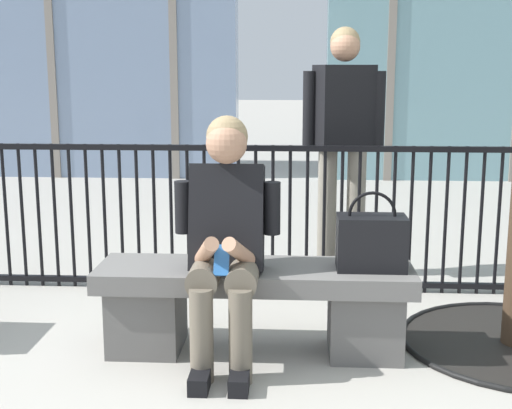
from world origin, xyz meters
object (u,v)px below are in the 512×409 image
(stone_bench, at_px, (255,300))
(handbag_on_bench, at_px, (371,241))
(bystander_at_railing, at_px, (343,134))
(seated_person_with_phone, at_px, (226,233))

(stone_bench, bearing_deg, handbag_on_bench, -0.99)
(stone_bench, distance_m, bystander_at_railing, 1.64)
(stone_bench, xyz_separation_m, handbag_on_bench, (0.58, -0.01, 0.32))
(stone_bench, bearing_deg, bystander_at_railing, 69.19)
(bystander_at_railing, bearing_deg, seated_person_with_phone, -113.57)
(stone_bench, distance_m, handbag_on_bench, 0.66)
(handbag_on_bench, bearing_deg, bystander_at_railing, 92.47)
(stone_bench, height_order, bystander_at_railing, bystander_at_railing)
(handbag_on_bench, bearing_deg, seated_person_with_phone, -170.55)
(handbag_on_bench, xyz_separation_m, bystander_at_railing, (-0.06, 1.38, 0.41))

